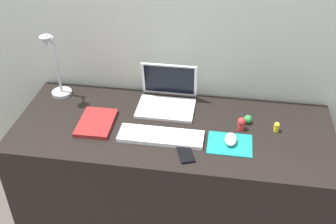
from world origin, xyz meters
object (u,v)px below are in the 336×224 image
laptop (167,95)px  toy_figurine_green (248,119)px  desk_lamp (55,68)px  mouse (231,139)px  cell_phone (185,153)px  notebook_pad (96,123)px  toy_figurine_red (241,123)px  toy_figurine_yellow (277,127)px  keyboard (161,136)px

laptop → toy_figurine_green: bearing=-14.2°
laptop → desk_lamp: (-0.60, -0.03, 0.13)m
desk_lamp → laptop: bearing=2.5°
mouse → cell_phone: bearing=-150.1°
mouse → cell_phone: mouse is taller
laptop → notebook_pad: (-0.32, -0.24, -0.04)m
laptop → toy_figurine_red: 0.43m
laptop → notebook_pad: size_ratio=1.25×
toy_figurine_red → toy_figurine_yellow: bearing=3.4°
toy_figurine_green → keyboard: bearing=-155.4°
desk_lamp → notebook_pad: size_ratio=1.65×
toy_figurine_red → mouse: bearing=-111.8°
laptop → toy_figurine_red: laptop is taller
mouse → toy_figurine_red: 0.13m
notebook_pad → toy_figurine_green: size_ratio=5.38×
mouse → toy_figurine_yellow: size_ratio=1.88×
keyboard → toy_figurine_yellow: toy_figurine_yellow is taller
desk_lamp → toy_figurine_red: 1.01m
laptop → toy_figurine_yellow: laptop is taller
laptop → toy_figurine_yellow: 0.59m
keyboard → mouse: mouse is taller
laptop → toy_figurine_green: size_ratio=6.73×
mouse → toy_figurine_yellow: 0.25m
keyboard → mouse: bearing=2.7°
desk_lamp → toy_figurine_yellow: size_ratio=7.73×
desk_lamp → notebook_pad: (0.27, -0.21, -0.17)m
cell_phone → toy_figurine_red: toy_figurine_red is taller
keyboard → toy_figurine_yellow: bearing=14.5°
mouse → cell_phone: 0.23m
desk_lamp → toy_figurine_yellow: (1.17, -0.13, -0.16)m
keyboard → toy_figurine_red: 0.40m
laptop → desk_lamp: size_ratio=0.76×
laptop → keyboard: laptop is taller
laptop → toy_figurine_green: (0.43, -0.11, -0.03)m
cell_phone → toy_figurine_red: bearing=23.4°
toy_figurine_red → toy_figurine_yellow: toy_figurine_red is taller
mouse → notebook_pad: 0.67m
desk_lamp → notebook_pad: 0.39m
mouse → toy_figurine_red: toy_figurine_red is taller
toy_figurine_green → notebook_pad: bearing=-170.2°
mouse → toy_figurine_yellow: (0.22, 0.13, 0.01)m
desk_lamp → toy_figurine_green: size_ratio=8.86×
laptop → mouse: size_ratio=3.12×
notebook_pad → toy_figurine_red: (0.72, 0.07, 0.02)m
cell_phone → laptop: bearing=90.4°
cell_phone → toy_figurine_red: size_ratio=1.93×
toy_figurine_red → toy_figurine_green: bearing=60.0°
toy_figurine_yellow → toy_figurine_green: size_ratio=1.15×
keyboard → cell_phone: 0.17m
keyboard → cell_phone: keyboard is taller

